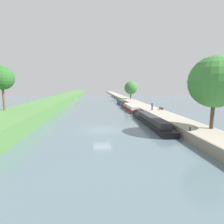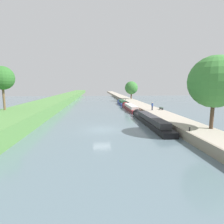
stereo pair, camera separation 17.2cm
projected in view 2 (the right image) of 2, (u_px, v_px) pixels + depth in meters
name	position (u px, v px, depth m)	size (l,w,h in m)	color
ground_plane	(102.00, 129.00, 25.04)	(160.00, 160.00, 0.00)	slate
left_grassy_bank	(3.00, 124.00, 23.69)	(7.62, 260.00, 2.09)	#518442
right_towpath	(180.00, 124.00, 25.99)	(4.11, 260.00, 1.03)	#A89E8E
stone_quay	(165.00, 124.00, 25.79)	(0.25, 260.00, 1.08)	gray
narrowboat_black	(149.00, 120.00, 28.60)	(1.87, 17.02, 2.00)	black
narrowboat_maroon	(130.00, 107.00, 45.38)	(1.96, 14.84, 1.97)	maroon
narrowboat_blue	(122.00, 102.00, 58.32)	(1.89, 10.30, 1.94)	#283D93
tree_rightbank_near	(215.00, 82.00, 20.36)	(5.93, 5.93, 8.44)	#4C3828
tree_rightbank_midnear	(131.00, 88.00, 67.37)	(4.85, 4.85, 6.56)	brown
tree_leftbank_downstream	(2.00, 78.00, 28.72)	(3.80, 3.80, 7.10)	brown
person_walking	(152.00, 106.00, 36.64)	(0.34, 0.34, 1.66)	#282D42
mooring_bollard_near	(190.00, 129.00, 19.97)	(0.16, 0.16, 0.45)	black
mooring_bollard_far	(125.00, 99.00, 62.69)	(0.16, 0.16, 0.45)	black
park_bench	(161.00, 108.00, 37.67)	(0.44, 1.50, 0.47)	#333338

